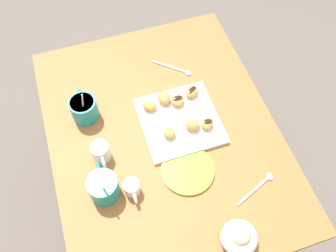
% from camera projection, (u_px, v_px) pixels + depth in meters
% --- Properties ---
extents(ground_plane, '(8.00, 8.00, 0.00)m').
position_uv_depth(ground_plane, '(165.00, 200.00, 1.89)').
color(ground_plane, '#665B51').
extents(dining_table, '(1.00, 0.78, 0.72)m').
position_uv_depth(dining_table, '(164.00, 150.00, 1.38)').
color(dining_table, '#A36633').
rests_on(dining_table, ground_plane).
extents(pastry_plate_square, '(0.27, 0.27, 0.02)m').
position_uv_depth(pastry_plate_square, '(180.00, 121.00, 1.28)').
color(pastry_plate_square, white).
rests_on(pastry_plate_square, dining_table).
extents(coffee_mug_teal_left, '(0.13, 0.10, 0.13)m').
position_uv_depth(coffee_mug_teal_left, '(103.00, 187.00, 1.11)').
color(coffee_mug_teal_left, teal).
rests_on(coffee_mug_teal_left, dining_table).
extents(coffee_mug_teal_right, '(0.13, 0.09, 0.14)m').
position_uv_depth(coffee_mug_teal_right, '(84.00, 108.00, 1.26)').
color(coffee_mug_teal_right, teal).
rests_on(coffee_mug_teal_right, dining_table).
extents(cream_pitcher_white, '(0.10, 0.06, 0.07)m').
position_uv_depth(cream_pitcher_white, '(101.00, 152.00, 1.18)').
color(cream_pitcher_white, white).
rests_on(cream_pitcher_white, dining_table).
extents(ice_cream_bowl, '(0.11, 0.11, 0.08)m').
position_uv_depth(ice_cream_bowl, '(239.00, 237.00, 1.05)').
color(ice_cream_bowl, white).
rests_on(ice_cream_bowl, dining_table).
extents(chocolate_sauce_pitcher, '(0.09, 0.05, 0.06)m').
position_uv_depth(chocolate_sauce_pitcher, '(132.00, 187.00, 1.13)').
color(chocolate_sauce_pitcher, white).
rests_on(chocolate_sauce_pitcher, dining_table).
extents(saucer_lime_left, '(0.18, 0.18, 0.01)m').
position_uv_depth(saucer_lime_left, '(188.00, 170.00, 1.19)').
color(saucer_lime_left, '#9EC633').
rests_on(saucer_lime_left, dining_table).
extents(loose_spoon_near_saucer, '(0.07, 0.15, 0.01)m').
position_uv_depth(loose_spoon_near_saucer, '(260.00, 185.00, 1.16)').
color(loose_spoon_near_saucer, silver).
rests_on(loose_spoon_near_saucer, dining_table).
extents(loose_spoon_by_plate, '(0.11, 0.13, 0.01)m').
position_uv_depth(loose_spoon_by_plate, '(177.00, 69.00, 1.41)').
color(loose_spoon_by_plate, silver).
rests_on(loose_spoon_by_plate, dining_table).
extents(beignet_0, '(0.06, 0.06, 0.03)m').
position_uv_depth(beignet_0, '(150.00, 106.00, 1.28)').
color(beignet_0, '#D19347').
rests_on(beignet_0, pastry_plate_square).
extents(beignet_1, '(0.06, 0.05, 0.04)m').
position_uv_depth(beignet_1, '(164.00, 98.00, 1.30)').
color(beignet_1, '#D19347').
rests_on(beignet_1, pastry_plate_square).
extents(beignet_2, '(0.05, 0.05, 0.03)m').
position_uv_depth(beignet_2, '(169.00, 133.00, 1.23)').
color(beignet_2, '#D19347').
rests_on(beignet_2, pastry_plate_square).
extents(beignet_3, '(0.07, 0.06, 0.03)m').
position_uv_depth(beignet_3, '(207.00, 124.00, 1.25)').
color(beignet_3, '#D19347').
rests_on(beignet_3, pastry_plate_square).
extents(chocolate_drizzle_3, '(0.02, 0.03, 0.00)m').
position_uv_depth(chocolate_drizzle_3, '(208.00, 121.00, 1.23)').
color(chocolate_drizzle_3, black).
rests_on(chocolate_drizzle_3, beignet_3).
extents(beignet_4, '(0.06, 0.07, 0.04)m').
position_uv_depth(beignet_4, '(193.00, 125.00, 1.24)').
color(beignet_4, '#D19347').
rests_on(beignet_4, pastry_plate_square).
extents(beignet_5, '(0.06, 0.05, 0.03)m').
position_uv_depth(beignet_5, '(178.00, 100.00, 1.30)').
color(beignet_5, '#D19347').
rests_on(beignet_5, pastry_plate_square).
extents(chocolate_drizzle_5, '(0.02, 0.03, 0.00)m').
position_uv_depth(chocolate_drizzle_5, '(178.00, 98.00, 1.28)').
color(chocolate_drizzle_5, black).
rests_on(chocolate_drizzle_5, beignet_5).
extents(beignet_6, '(0.07, 0.07, 0.03)m').
position_uv_depth(beignet_6, '(192.00, 92.00, 1.32)').
color(beignet_6, '#D19347').
rests_on(beignet_6, pastry_plate_square).
extents(chocolate_drizzle_6, '(0.03, 0.04, 0.00)m').
position_uv_depth(chocolate_drizzle_6, '(192.00, 89.00, 1.30)').
color(chocolate_drizzle_6, black).
rests_on(chocolate_drizzle_6, beignet_6).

